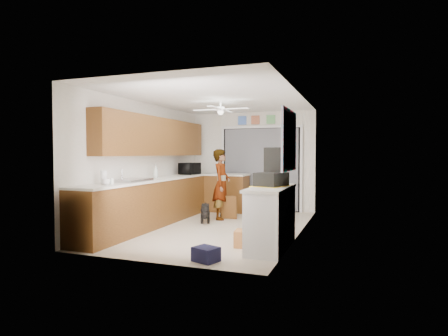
% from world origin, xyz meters
% --- Properties ---
extents(floor, '(5.00, 5.00, 0.00)m').
position_xyz_m(floor, '(0.00, 0.00, 0.00)').
color(floor, beige).
rests_on(floor, ground).
extents(ceiling, '(5.00, 5.00, 0.00)m').
position_xyz_m(ceiling, '(0.00, 0.00, 2.50)').
color(ceiling, white).
rests_on(ceiling, ground).
extents(wall_back, '(3.20, 0.00, 3.20)m').
position_xyz_m(wall_back, '(0.00, 2.50, 1.25)').
color(wall_back, white).
rests_on(wall_back, ground).
extents(wall_front, '(3.20, 0.00, 3.20)m').
position_xyz_m(wall_front, '(0.00, -2.50, 1.25)').
color(wall_front, white).
rests_on(wall_front, ground).
extents(wall_left, '(0.00, 5.00, 5.00)m').
position_xyz_m(wall_left, '(-1.60, 0.00, 1.25)').
color(wall_left, white).
rests_on(wall_left, ground).
extents(wall_right, '(0.00, 5.00, 5.00)m').
position_xyz_m(wall_right, '(1.60, 0.00, 1.25)').
color(wall_right, white).
rests_on(wall_right, ground).
extents(left_base_cabinets, '(0.60, 4.80, 0.90)m').
position_xyz_m(left_base_cabinets, '(-1.30, 0.00, 0.45)').
color(left_base_cabinets, brown).
rests_on(left_base_cabinets, floor).
extents(left_countertop, '(0.62, 4.80, 0.04)m').
position_xyz_m(left_countertop, '(-1.29, 0.00, 0.92)').
color(left_countertop, white).
rests_on(left_countertop, left_base_cabinets).
extents(upper_cabinets, '(0.32, 4.00, 0.80)m').
position_xyz_m(upper_cabinets, '(-1.44, 0.20, 1.80)').
color(upper_cabinets, brown).
rests_on(upper_cabinets, wall_left).
extents(sink_basin, '(0.50, 0.76, 0.06)m').
position_xyz_m(sink_basin, '(-1.29, -1.00, 0.95)').
color(sink_basin, silver).
rests_on(sink_basin, left_countertop).
extents(faucet, '(0.03, 0.03, 0.22)m').
position_xyz_m(faucet, '(-1.48, -1.00, 1.05)').
color(faucet, silver).
rests_on(faucet, left_countertop).
extents(peninsula_base, '(1.00, 0.60, 0.90)m').
position_xyz_m(peninsula_base, '(-0.50, 2.00, 0.45)').
color(peninsula_base, brown).
rests_on(peninsula_base, floor).
extents(peninsula_top, '(1.04, 0.64, 0.04)m').
position_xyz_m(peninsula_top, '(-0.50, 2.00, 0.92)').
color(peninsula_top, white).
rests_on(peninsula_top, peninsula_base).
extents(back_opening_recess, '(2.00, 0.06, 2.10)m').
position_xyz_m(back_opening_recess, '(0.25, 2.47, 1.05)').
color(back_opening_recess, black).
rests_on(back_opening_recess, wall_back).
extents(curtain_panel, '(1.90, 0.03, 2.05)m').
position_xyz_m(curtain_panel, '(0.25, 2.43, 1.05)').
color(curtain_panel, gray).
rests_on(curtain_panel, wall_back).
extents(door_trim_left, '(0.06, 0.04, 2.10)m').
position_xyz_m(door_trim_left, '(-0.77, 2.44, 1.05)').
color(door_trim_left, white).
rests_on(door_trim_left, wall_back).
extents(door_trim_right, '(0.06, 0.04, 2.10)m').
position_xyz_m(door_trim_right, '(1.27, 2.44, 1.05)').
color(door_trim_right, white).
rests_on(door_trim_right, wall_back).
extents(door_trim_head, '(2.10, 0.04, 0.06)m').
position_xyz_m(door_trim_head, '(0.25, 2.44, 2.12)').
color(door_trim_head, white).
rests_on(door_trim_head, wall_back).
extents(header_frame_1, '(0.22, 0.02, 0.22)m').
position_xyz_m(header_frame_1, '(-0.25, 2.47, 2.30)').
color(header_frame_1, '#527EDC').
rests_on(header_frame_1, wall_back).
extents(header_frame_2, '(0.22, 0.02, 0.22)m').
position_xyz_m(header_frame_2, '(0.10, 2.47, 2.30)').
color(header_frame_2, '#C06A48').
rests_on(header_frame_2, wall_back).
extents(header_frame_3, '(0.22, 0.02, 0.22)m').
position_xyz_m(header_frame_3, '(0.50, 2.47, 2.30)').
color(header_frame_3, '#6BBA6A').
rests_on(header_frame_3, wall_back).
extents(header_frame_4, '(0.22, 0.02, 0.22)m').
position_xyz_m(header_frame_4, '(0.90, 2.47, 2.30)').
color(header_frame_4, silver).
rests_on(header_frame_4, wall_back).
extents(route66_sign, '(0.22, 0.02, 0.26)m').
position_xyz_m(route66_sign, '(-0.95, 2.47, 2.30)').
color(route66_sign, silver).
rests_on(route66_sign, wall_back).
extents(right_counter_base, '(0.50, 1.40, 0.90)m').
position_xyz_m(right_counter_base, '(1.35, -1.20, 0.45)').
color(right_counter_base, white).
rests_on(right_counter_base, floor).
extents(right_counter_top, '(0.54, 1.44, 0.04)m').
position_xyz_m(right_counter_top, '(1.34, -1.20, 0.92)').
color(right_counter_top, white).
rests_on(right_counter_top, right_counter_base).
extents(abstract_painting, '(0.03, 1.15, 0.95)m').
position_xyz_m(abstract_painting, '(1.58, -1.00, 1.65)').
color(abstract_painting, '#FB5C80').
rests_on(abstract_painting, wall_right).
extents(ceiling_fan, '(1.14, 1.14, 0.24)m').
position_xyz_m(ceiling_fan, '(0.00, 0.20, 2.32)').
color(ceiling_fan, white).
rests_on(ceiling_fan, ceiling).
extents(microwave, '(0.40, 0.54, 0.28)m').
position_xyz_m(microwave, '(-1.26, 1.44, 1.08)').
color(microwave, black).
rests_on(microwave, left_countertop).
extents(soap_bottle, '(0.12, 0.12, 0.28)m').
position_xyz_m(soap_bottle, '(-1.43, 0.12, 1.08)').
color(soap_bottle, silver).
rests_on(soap_bottle, left_countertop).
extents(cup, '(0.13, 0.13, 0.10)m').
position_xyz_m(cup, '(-1.24, -1.77, 0.99)').
color(cup, white).
rests_on(cup, left_countertop).
extents(jar_b, '(0.09, 0.09, 0.10)m').
position_xyz_m(jar_b, '(-1.21, -1.66, 0.99)').
color(jar_b, silver).
rests_on(jar_b, left_countertop).
extents(paper_towel_roll, '(0.12, 0.12, 0.23)m').
position_xyz_m(paper_towel_roll, '(-1.36, -1.68, 1.05)').
color(paper_towel_roll, white).
rests_on(paper_towel_roll, left_countertop).
extents(suitcase, '(0.50, 0.58, 0.21)m').
position_xyz_m(suitcase, '(1.32, -1.09, 1.05)').
color(suitcase, black).
rests_on(suitcase, right_counter_top).
extents(suitcase_rim, '(0.59, 0.68, 0.02)m').
position_xyz_m(suitcase_rim, '(1.32, -1.09, 0.94)').
color(suitcase_rim, yellow).
rests_on(suitcase_rim, suitcase).
extents(suitcase_lid, '(0.41, 0.15, 0.50)m').
position_xyz_m(suitcase_lid, '(1.32, -0.80, 1.30)').
color(suitcase_lid, black).
rests_on(suitcase_lid, suitcase).
extents(cardboard_box, '(0.44, 0.36, 0.25)m').
position_xyz_m(cardboard_box, '(1.00, -1.26, 0.13)').
color(cardboard_box, '#A66534').
rests_on(cardboard_box, floor).
extents(navy_crate, '(0.39, 0.35, 0.19)m').
position_xyz_m(navy_crate, '(0.69, -2.20, 0.10)').
color(navy_crate, black).
rests_on(navy_crate, floor).
extents(cabinet_door_panel, '(0.36, 0.17, 0.52)m').
position_xyz_m(cabinet_door_panel, '(-0.08, 0.92, 0.26)').
color(cabinet_door_panel, brown).
rests_on(cabinet_door_panel, floor).
extents(man, '(0.42, 0.60, 1.54)m').
position_xyz_m(man, '(-0.24, 0.89, 0.77)').
color(man, white).
rests_on(man, floor).
extents(dog, '(0.41, 0.59, 0.42)m').
position_xyz_m(dog, '(-0.42, 0.41, 0.21)').
color(dog, black).
rests_on(dog, floor).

